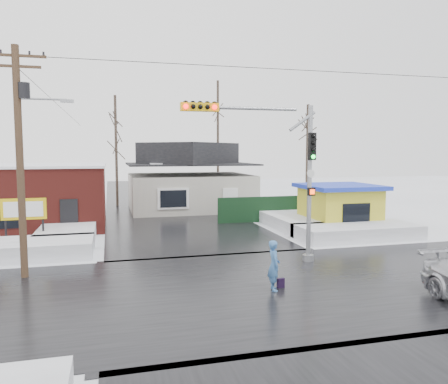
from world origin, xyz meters
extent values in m
plane|color=white|center=(0.00, 0.00, 0.00)|extent=(120.00, 120.00, 0.00)
cube|color=black|center=(0.00, 0.00, 0.01)|extent=(10.00, 120.00, 0.02)
cube|color=black|center=(0.00, 0.00, 0.01)|extent=(120.00, 10.00, 0.02)
cube|color=white|center=(-9.00, 7.00, 0.40)|extent=(7.00, 3.00, 0.80)
cube|color=white|center=(9.00, 7.00, 0.40)|extent=(7.00, 3.00, 0.80)
cube|color=white|center=(-7.00, 12.00, 0.40)|extent=(3.00, 8.00, 0.80)
cube|color=white|center=(7.00, 12.00, 0.40)|extent=(3.00, 8.00, 0.80)
cylinder|color=gray|center=(4.00, 3.00, 3.50)|extent=(0.20, 0.20, 7.00)
cylinder|color=gray|center=(4.00, 3.00, 0.15)|extent=(0.50, 0.50, 0.30)
cylinder|color=gray|center=(1.00, 3.00, 6.80)|extent=(4.60, 0.14, 0.14)
cube|color=gold|center=(-1.00, 3.00, 6.80)|extent=(1.60, 0.28, 0.35)
sphere|color=#FF0C0C|center=(-1.60, 2.84, 6.80)|extent=(0.20, 0.20, 0.20)
sphere|color=#FF0C0C|center=(-0.40, 2.84, 6.80)|extent=(0.20, 0.20, 0.20)
cube|color=black|center=(4.00, 2.80, 5.20)|extent=(0.30, 0.22, 1.20)
sphere|color=#0CE533|center=(4.00, 2.66, 4.75)|extent=(0.18, 0.18, 0.18)
cube|color=black|center=(4.00, 2.80, 3.20)|extent=(0.30, 0.20, 0.35)
cylinder|color=#382619|center=(-8.00, 3.50, 4.50)|extent=(0.28, 0.28, 9.00)
cube|color=#382619|center=(-8.00, 3.50, 8.60)|extent=(2.20, 0.10, 0.10)
cube|color=#382619|center=(-8.00, 3.50, 8.20)|extent=(1.80, 0.10, 0.10)
cylinder|color=black|center=(-7.75, 3.50, 7.30)|extent=(0.44, 0.44, 0.60)
cylinder|color=gray|center=(-7.10, 3.50, 7.00)|extent=(1.80, 0.08, 0.08)
cube|color=gray|center=(-6.20, 3.50, 6.95)|extent=(0.50, 0.22, 0.12)
cube|color=maroon|center=(-11.00, 16.00, 2.00)|extent=(12.00, 8.00, 4.00)
cube|color=white|center=(-11.00, 16.00, 4.05)|extent=(12.20, 8.20, 0.15)
cube|color=black|center=(-7.00, 11.98, 1.10)|extent=(1.00, 0.08, 2.20)
cylinder|color=black|center=(-9.90, 9.50, 0.90)|extent=(0.10, 0.10, 1.80)
cylinder|color=black|center=(-8.10, 9.50, 0.90)|extent=(0.10, 0.10, 1.80)
cube|color=gold|center=(-9.00, 9.50, 2.00)|extent=(2.20, 0.18, 1.10)
cube|color=white|center=(-9.00, 9.39, 2.00)|extent=(1.90, 0.02, 0.80)
cube|color=beige|center=(2.00, 22.00, 1.50)|extent=(10.00, 8.00, 3.00)
cube|color=black|center=(2.00, 22.00, 3.90)|extent=(10.40, 8.40, 0.12)
pyramid|color=black|center=(2.00, 22.00, 4.86)|extent=(9.00, 7.00, 1.80)
cube|color=maroon|center=(5.20, 23.00, 4.90)|extent=(0.70, 0.70, 1.40)
cube|color=white|center=(0.00, 17.95, 1.40)|extent=(2.40, 0.12, 1.60)
cube|color=gold|center=(9.50, 10.00, 1.30)|extent=(4.00, 4.00, 2.60)
cube|color=#1831BB|center=(9.50, 10.00, 2.75)|extent=(4.60, 4.60, 0.25)
cube|color=black|center=(9.50, 7.97, 1.30)|extent=(1.80, 0.06, 1.20)
cube|color=black|center=(6.50, 14.00, 0.90)|extent=(8.00, 0.12, 1.80)
cylinder|color=#332821|center=(-4.00, 26.00, 5.00)|extent=(0.24, 0.24, 10.00)
cylinder|color=#332821|center=(6.00, 28.00, 6.00)|extent=(0.24, 0.24, 12.00)
cylinder|color=#332821|center=(12.00, 20.00, 4.50)|extent=(0.24, 0.24, 9.00)
imported|color=#3B6BA7|center=(0.95, -0.54, 0.91)|extent=(0.53, 0.72, 1.81)
cube|color=black|center=(1.30, -0.36, 0.17)|extent=(0.30, 0.18, 0.35)
camera|label=1|loc=(-4.67, -14.85, 4.99)|focal=35.00mm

